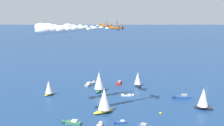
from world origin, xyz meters
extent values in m
plane|color=navy|center=(0.00, 0.00, 0.00)|extent=(2000.00, 2000.00, 0.00)
ellipsoid|color=gold|center=(-1.89, -11.09, 0.76)|extent=(9.57, 10.13, 1.52)
cylinder|color=#B2B2B7|center=(-2.44, -11.69, 7.79)|extent=(0.14, 0.14, 12.53)
cone|color=white|center=(-1.53, -10.68, 7.16)|extent=(8.46, 8.46, 10.65)
cube|color=gray|center=(19.48, -22.58, 1.52)|extent=(2.65, 2.10, 0.83)
cube|color=#23478C|center=(9.42, -20.39, 0.38)|extent=(4.94, 3.51, 0.76)
cone|color=#23478C|center=(6.82, -21.71, 0.38)|extent=(1.78, 1.91, 1.53)
cube|color=silver|center=(9.74, -20.23, 1.05)|extent=(2.04, 1.84, 0.57)
cube|color=#9E9993|center=(-25.10, 32.92, 0.64)|extent=(4.22, 8.33, 1.28)
cone|color=#9E9993|center=(-24.05, 37.68, 0.64)|extent=(2.93, 2.54, 2.55)
cube|color=silver|center=(-25.23, 32.34, 1.75)|extent=(2.60, 3.17, 0.96)
cube|color=#33704C|center=(-10.73, -26.81, 0.56)|extent=(7.08, 2.42, 1.12)
cone|color=#33704C|center=(-15.02, -26.70, 0.56)|extent=(1.85, 2.29, 2.25)
cube|color=silver|center=(-10.20, -26.82, 1.55)|extent=(2.50, 1.86, 0.84)
cube|color=#23478C|center=(35.32, 21.89, 0.66)|extent=(8.68, 4.83, 1.32)
cone|color=#23478C|center=(30.45, 20.49, 0.66)|extent=(2.77, 3.13, 2.65)
cube|color=gray|center=(35.91, 22.06, 1.82)|extent=(3.37, 2.83, 0.99)
cube|color=#B21E1E|center=(-6.81, 42.19, 0.56)|extent=(2.68, 7.14, 1.12)
cone|color=#B21E1E|center=(-6.54, 37.91, 0.56)|extent=(2.35, 1.93, 2.24)
cube|color=gray|center=(-6.84, 42.72, 1.54)|extent=(1.95, 2.56, 0.84)
cone|color=#9E9993|center=(1.04, -24.71, 0.53)|extent=(2.31, 1.94, 2.11)
cube|color=silver|center=(1.63, -29.19, 1.45)|extent=(1.97, 2.50, 0.79)
ellipsoid|color=gold|center=(-40.64, 7.34, 0.53)|extent=(4.77, 7.89, 1.07)
cylinder|color=#B2B2B7|center=(-40.43, 7.87, 5.46)|extent=(0.14, 0.14, 8.78)
cone|color=white|center=(-40.78, 6.98, 5.02)|extent=(5.44, 5.44, 7.46)
ellipsoid|color=black|center=(6.43, 39.21, 0.57)|extent=(6.08, 8.10, 1.13)
cylinder|color=#B2B2B7|center=(6.74, 38.69, 5.78)|extent=(0.14, 0.14, 9.29)
cone|color=white|center=(6.22, 39.56, 5.31)|extent=(6.09, 6.09, 7.90)
ellipsoid|color=#33704C|center=(-14.64, 22.20, 0.74)|extent=(3.33, 10.71, 1.49)
cylinder|color=#B2B2B7|center=(-14.67, 23.00, 7.59)|extent=(0.14, 0.14, 12.20)
cone|color=white|center=(-14.62, 21.67, 6.98)|extent=(6.03, 6.03, 10.37)
ellipsoid|color=black|center=(45.36, 6.91, 0.67)|extent=(9.79, 3.76, 1.34)
cylinder|color=#B2B2B7|center=(46.07, 6.82, 6.83)|extent=(0.14, 0.14, 10.98)
cone|color=white|center=(44.88, 6.96, 6.28)|extent=(5.82, 5.82, 9.33)
cube|color=white|center=(3.28, 17.62, 0.46)|extent=(5.99, 3.11, 0.92)
cone|color=white|center=(6.69, 18.44, 0.46)|extent=(1.85, 2.12, 1.83)
cube|color=#38383D|center=(2.87, 17.52, 1.26)|extent=(2.29, 1.89, 0.69)
sphere|color=yellow|center=(24.99, -5.13, 0.39)|extent=(1.10, 1.10, 1.10)
cylinder|color=black|center=(24.99, -5.13, 1.44)|extent=(0.08, 0.08, 1.00)
cylinder|color=orange|center=(-5.43, 5.77, 40.88)|extent=(5.32, 5.08, 0.96)
cylinder|color=black|center=(-3.32, 7.76, 40.88)|extent=(1.17, 1.19, 1.07)
cylinder|color=#4C4C51|center=(-3.02, 8.05, 40.88)|extent=(1.71, 1.81, 2.44)
cube|color=orange|center=(-5.20, 5.97, 40.61)|extent=(5.88, 6.13, 0.58)
cube|color=orange|center=(-5.28, 6.04, 42.23)|extent=(5.88, 6.13, 0.58)
cylinder|color=black|center=(-6.96, 7.84, 41.26)|extent=(0.21, 0.22, 1.62)
cylinder|color=black|center=(-5.85, 6.66, 41.36)|extent=(0.21, 0.22, 1.62)
cylinder|color=black|center=(-4.62, 5.35, 41.48)|extent=(0.21, 0.22, 1.62)
cylinder|color=black|center=(-3.52, 4.17, 41.58)|extent=(0.21, 0.22, 1.62)
cube|color=orange|center=(-7.53, 3.85, 41.43)|extent=(0.92, 0.88, 1.20)
cube|color=orange|center=(-7.51, 3.82, 40.88)|extent=(2.37, 2.44, 0.24)
cylinder|color=black|center=(-5.42, 6.93, 39.82)|extent=(0.55, 0.53, 0.61)
cylinder|color=black|center=(-4.19, 5.62, 39.94)|extent=(0.55, 0.53, 0.61)
cylinder|color=#262628|center=(-5.30, 6.06, 42.68)|extent=(0.15, 0.16, 0.90)
cylinder|color=#1E4CB2|center=(-5.36, 6.14, 42.67)|extent=(0.22, 0.22, 0.79)
cylinder|color=#1E4CB2|center=(-5.23, 5.99, 42.68)|extent=(0.22, 0.22, 0.79)
cube|color=#1E4CB2|center=(-5.32, 6.10, 43.32)|extent=(0.40, 0.41, 0.54)
sphere|color=tan|center=(-5.34, 6.11, 43.70)|extent=(0.21, 0.21, 0.21)
cylinder|color=#1E4CB2|center=(-5.53, 6.32, 43.75)|extent=(0.30, 0.31, 0.56)
cylinder|color=#1E4CB2|center=(-5.15, 5.91, 43.78)|extent=(0.34, 0.35, 0.53)
ellipsoid|color=white|center=(-8.88, 2.43, 41.17)|extent=(1.70, 1.68, 0.88)
ellipsoid|color=white|center=(-11.10, 0.11, 40.66)|extent=(2.58, 2.57, 1.42)
ellipsoid|color=white|center=(-13.47, -2.04, 40.74)|extent=(3.32, 3.28, 1.61)
ellipsoid|color=white|center=(-15.76, -4.29, 41.06)|extent=(3.55, 3.53, 1.93)
ellipsoid|color=white|center=(-18.61, -5.93, 40.95)|extent=(4.65, 4.59, 2.22)
ellipsoid|color=white|center=(-20.24, -8.88, 41.29)|extent=(5.85, 5.77, 2.75)
ellipsoid|color=white|center=(-23.00, -10.62, 40.63)|extent=(5.37, 5.33, 2.84)
ellipsoid|color=white|center=(-25.53, -12.60, 40.74)|extent=(6.63, 6.56, 3.30)
ellipsoid|color=white|center=(-27.37, -15.33, 41.28)|extent=(7.45, 7.35, 3.58)
ellipsoid|color=white|center=(-29.79, -17.43, 41.27)|extent=(7.32, 7.27, 4.01)
cylinder|color=orange|center=(3.72, -7.39, 40.89)|extent=(5.32, 5.08, 0.96)
cylinder|color=black|center=(5.83, -5.40, 40.89)|extent=(1.17, 1.19, 1.07)
cylinder|color=#4C4C51|center=(6.14, -5.11, 40.89)|extent=(1.71, 1.81, 2.44)
cube|color=orange|center=(3.95, -7.19, 40.62)|extent=(5.88, 6.13, 0.58)
cube|color=orange|center=(3.88, -7.12, 42.24)|extent=(5.88, 6.13, 0.58)
cylinder|color=black|center=(2.19, -5.32, 41.27)|extent=(0.21, 0.22, 1.62)
cylinder|color=black|center=(3.30, -6.50, 41.37)|extent=(0.21, 0.22, 1.62)
cylinder|color=black|center=(4.53, -7.81, 41.49)|extent=(0.21, 0.22, 1.62)
cylinder|color=black|center=(5.64, -8.99, 41.59)|extent=(0.21, 0.22, 1.62)
cube|color=orange|center=(1.62, -9.31, 41.44)|extent=(0.92, 0.88, 1.20)
cube|color=orange|center=(1.65, -9.34, 40.89)|extent=(2.37, 2.44, 0.24)
cylinder|color=black|center=(3.73, -6.23, 39.83)|extent=(0.55, 0.53, 0.61)
cylinder|color=black|center=(4.96, -7.54, 39.95)|extent=(0.55, 0.53, 0.61)
cylinder|color=#262628|center=(3.86, -7.10, 42.69)|extent=(0.15, 0.16, 0.90)
cylinder|color=black|center=(3.79, -7.02, 42.68)|extent=(0.22, 0.22, 0.79)
cylinder|color=black|center=(3.93, -7.17, 42.69)|extent=(0.22, 0.22, 0.79)
cube|color=black|center=(3.83, -7.07, 43.34)|extent=(0.40, 0.41, 0.54)
sphere|color=brown|center=(3.81, -7.05, 43.71)|extent=(0.21, 0.21, 0.21)
cylinder|color=black|center=(3.62, -6.84, 43.76)|extent=(0.30, 0.31, 0.56)
cylinder|color=black|center=(4.00, -7.25, 43.79)|extent=(0.34, 0.35, 0.53)
ellipsoid|color=white|center=(-0.01, -10.43, 40.69)|extent=(2.25, 2.22, 1.12)
ellipsoid|color=white|center=(-2.14, -12.84, 41.11)|extent=(2.87, 2.84, 1.39)
ellipsoid|color=white|center=(-4.55, -14.96, 41.02)|extent=(3.46, 3.41, 1.64)
ellipsoid|color=white|center=(-6.94, -17.09, 40.52)|extent=(3.60, 3.57, 1.96)
ellipsoid|color=white|center=(-9.06, -19.51, 41.22)|extent=(5.10, 5.03, 2.38)
ellipsoid|color=white|center=(-11.30, -21.81, 41.11)|extent=(4.83, 4.80, 2.73)
ellipsoid|color=white|center=(-13.74, -23.89, 40.83)|extent=(5.30, 5.27, 2.93)
ellipsoid|color=white|center=(-15.79, -26.39, 40.83)|extent=(6.07, 6.02, 3.25)
ellipsoid|color=white|center=(-18.59, -28.09, 40.84)|extent=(7.20, 7.12, 3.56)
ellipsoid|color=white|center=(-20.87, -30.34, 40.74)|extent=(8.30, 8.18, 3.87)
camera|label=1|loc=(33.73, -126.26, 48.15)|focal=42.21mm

